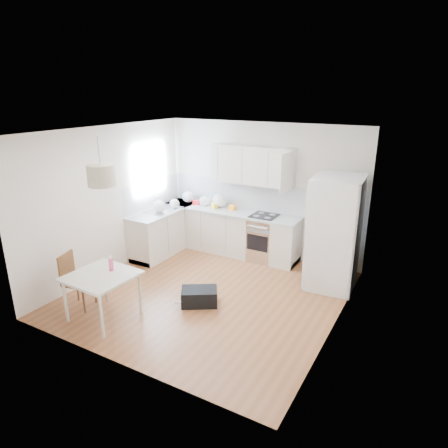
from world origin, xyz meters
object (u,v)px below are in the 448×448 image
(refrigerator, at_px, (335,233))
(dining_chair, at_px, (79,281))
(dining_table, at_px, (102,279))
(gym_bag, at_px, (199,297))

(refrigerator, relative_size, dining_chair, 2.17)
(dining_table, height_order, dining_chair, dining_chair)
(dining_table, height_order, gym_bag, dining_table)
(refrigerator, height_order, dining_chair, refrigerator)
(dining_table, xyz_separation_m, gym_bag, (1.03, 1.04, -0.50))
(dining_chair, xyz_separation_m, gym_bag, (1.60, 0.99, -0.31))
(refrigerator, distance_m, dining_table, 3.88)
(dining_chair, height_order, gym_bag, dining_chair)
(gym_bag, bearing_deg, dining_table, -166.48)
(dining_table, relative_size, gym_bag, 1.66)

